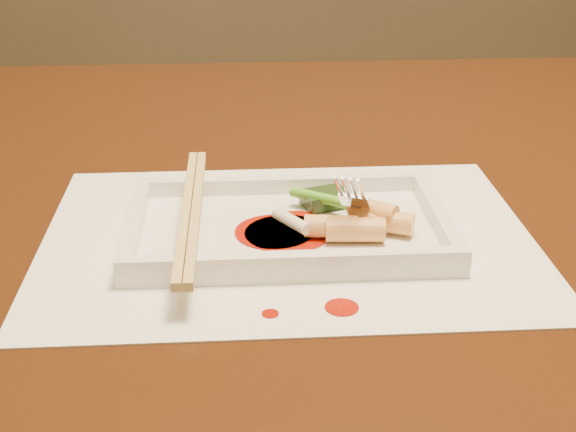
{
  "coord_description": "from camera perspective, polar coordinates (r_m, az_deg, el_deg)",
  "views": [
    {
      "loc": [
        -0.1,
        -0.72,
        1.04
      ],
      "look_at": [
        -0.06,
        -0.13,
        0.77
      ],
      "focal_mm": 50.0,
      "sensor_mm": 36.0,
      "label": 1
    }
  ],
  "objects": [
    {
      "name": "sauce_blob_2",
      "position": [
        0.66,
        0.65,
        -0.42
      ],
      "size": [
        0.04,
        0.04,
        0.0
      ],
      "primitive_type": "cylinder",
      "color": "#A11304",
      "rests_on": "plate_base"
    },
    {
      "name": "chopstick_b",
      "position": [
        0.65,
        -6.54,
        0.42
      ],
      "size": [
        0.01,
        0.25,
        0.01
      ],
      "primitive_type": "cube",
      "rotation": [
        0.0,
        0.0,
        -0.01
      ],
      "color": "tan",
      "rests_on": "plate_rim_near"
    },
    {
      "name": "rice_cake_3",
      "position": [
        0.63,
        4.8,
        -0.98
      ],
      "size": [
        0.05,
        0.02,
        0.02
      ],
      "primitive_type": "cylinder",
      "rotation": [
        1.57,
        0.0,
        1.51
      ],
      "color": "#F4C371",
      "rests_on": "plate_base"
    },
    {
      "name": "plate_rim_right",
      "position": [
        0.67,
        10.62,
        0.06
      ],
      "size": [
        0.01,
        0.14,
        0.01
      ],
      "primitive_type": "cube",
      "color": "white",
      "rests_on": "plate_base"
    },
    {
      "name": "scallion_white",
      "position": [
        0.64,
        0.26,
        -0.36
      ],
      "size": [
        0.03,
        0.04,
        0.01
      ],
      "primitive_type": "cylinder",
      "rotation": [
        1.57,
        0.0,
        0.59
      ],
      "color": "#EAEACC",
      "rests_on": "plate_base"
    },
    {
      "name": "plate_rim_far",
      "position": [
        0.72,
        -0.38,
        2.26
      ],
      "size": [
        0.26,
        0.01,
        0.01
      ],
      "primitive_type": "cube",
      "color": "white",
      "rests_on": "plate_base"
    },
    {
      "name": "rice_cake_0",
      "position": [
        0.65,
        6.66,
        -0.34
      ],
      "size": [
        0.05,
        0.04,
        0.02
      ],
      "primitive_type": "cylinder",
      "rotation": [
        1.57,
        0.0,
        1.18
      ],
      "color": "#F4C371",
      "rests_on": "plate_base"
    },
    {
      "name": "fork",
      "position": [
        0.65,
        6.08,
        5.94
      ],
      "size": [
        0.09,
        0.1,
        0.14
      ],
      "primitive_type": null,
      "color": "silver",
      "rests_on": "plate_base"
    },
    {
      "name": "sauce_splatter_a",
      "position": [
        0.56,
        3.84,
        -6.5
      ],
      "size": [
        0.02,
        0.02,
        0.0
      ],
      "primitive_type": "cylinder",
      "color": "#A11304",
      "rests_on": "placemat"
    },
    {
      "name": "rice_cake_1",
      "position": [
        0.63,
        3.08,
        -0.75
      ],
      "size": [
        0.04,
        0.02,
        0.02
      ],
      "primitive_type": "cylinder",
      "rotation": [
        1.57,
        0.0,
        1.44
      ],
      "color": "#F4C371",
      "rests_on": "plate_base"
    },
    {
      "name": "chopstick_a",
      "position": [
        0.65,
        -7.25,
        0.4
      ],
      "size": [
        0.01,
        0.25,
        0.01
      ],
      "primitive_type": "cube",
      "rotation": [
        0.0,
        0.0,
        -0.01
      ],
      "color": "tan",
      "rests_on": "plate_rim_near"
    },
    {
      "name": "sauce_blob_0",
      "position": [
        0.64,
        -0.07,
        -1.25
      ],
      "size": [
        0.07,
        0.07,
        0.0
      ],
      "primitive_type": "cylinder",
      "color": "#A11304",
      "rests_on": "plate_base"
    },
    {
      "name": "sauce_splatter_b",
      "position": [
        0.55,
        -1.27,
        -6.95
      ],
      "size": [
        0.01,
        0.01,
        0.0
      ],
      "primitive_type": "cylinder",
      "color": "#A11304",
      "rests_on": "placemat"
    },
    {
      "name": "plate_rim_left",
      "position": [
        0.66,
        -10.85,
        -0.53
      ],
      "size": [
        0.01,
        0.14,
        0.01
      ],
      "primitive_type": "cube",
      "color": "white",
      "rests_on": "plate_base"
    },
    {
      "name": "placemat",
      "position": [
        0.66,
        0.0,
        -1.48
      ],
      "size": [
        0.4,
        0.3,
        0.0
      ],
      "primitive_type": "cube",
      "color": "white",
      "rests_on": "table"
    },
    {
      "name": "rice_cake_2",
      "position": [
        0.65,
        6.06,
        0.39
      ],
      "size": [
        0.04,
        0.04,
        0.02
      ],
      "primitive_type": "cylinder",
      "rotation": [
        1.57,
        0.0,
        0.92
      ],
      "color": "#F4C371",
      "rests_on": "plate_base"
    },
    {
      "name": "table",
      "position": [
        0.83,
        3.37,
        -3.53
      ],
      "size": [
        1.4,
        0.9,
        0.75
      ],
      "color": "black",
      "rests_on": "ground"
    },
    {
      "name": "sauce_blob_1",
      "position": [
        0.65,
        -0.98,
        -1.13
      ],
      "size": [
        0.06,
        0.06,
        0.0
      ],
      "primitive_type": "cylinder",
      "color": "#A11304",
      "rests_on": "plate_base"
    },
    {
      "name": "plate_rim_near",
      "position": [
        0.59,
        0.47,
        -3.31
      ],
      "size": [
        0.26,
        0.01,
        0.01
      ],
      "primitive_type": "cube",
      "color": "white",
      "rests_on": "plate_base"
    },
    {
      "name": "veg_piece",
      "position": [
        0.69,
        2.68,
        1.29
      ],
      "size": [
        0.04,
        0.04,
        0.01
      ],
      "primitive_type": "cube",
      "rotation": [
        0.0,
        0.0,
        0.32
      ],
      "color": "black",
      "rests_on": "plate_base"
    },
    {
      "name": "scallion_green",
      "position": [
        0.67,
        3.47,
        1.05
      ],
      "size": [
        0.08,
        0.05,
        0.01
      ],
      "primitive_type": "cylinder",
      "rotation": [
        1.57,
        0.0,
        1.0
      ],
      "color": "#409718",
      "rests_on": "plate_base"
    },
    {
      "name": "plate_base",
      "position": [
        0.66,
        0.0,
        -1.11
      ],
      "size": [
        0.26,
        0.16,
        0.01
      ],
      "primitive_type": "cube",
      "color": "white",
      "rests_on": "placemat"
    }
  ]
}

